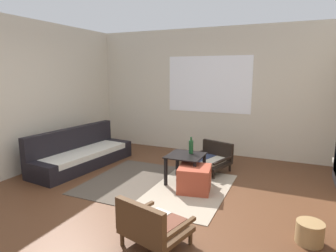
% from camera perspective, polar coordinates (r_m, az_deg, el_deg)
% --- Properties ---
extents(ground_plane, '(7.80, 7.80, 0.00)m').
position_cam_1_polar(ground_plane, '(3.97, -5.18, -16.04)').
color(ground_plane, '#56331E').
extents(far_wall_with_window, '(5.60, 0.13, 2.70)m').
position_cam_1_polar(far_wall_with_window, '(6.40, 8.13, 6.73)').
color(far_wall_with_window, beige).
rests_on(far_wall_with_window, ground).
extents(side_wall_left, '(0.12, 6.60, 2.70)m').
position_cam_1_polar(side_wall_left, '(5.58, -28.51, 4.95)').
color(side_wall_left, beige).
rests_on(side_wall_left, ground).
extents(area_rug, '(2.21, 1.82, 0.01)m').
position_cam_1_polar(area_rug, '(4.72, -2.22, -11.44)').
color(area_rug, '#4C4238').
rests_on(area_rug, ground).
extents(couch, '(0.91, 2.13, 0.72)m').
position_cam_1_polar(couch, '(5.78, -16.85, -5.46)').
color(couch, black).
rests_on(couch, ground).
extents(coffee_table, '(0.56, 0.56, 0.47)m').
position_cam_1_polar(coffee_table, '(4.68, 3.48, -6.88)').
color(coffee_table, black).
rests_on(coffee_table, ground).
extents(armchair_by_window, '(0.79, 0.79, 0.51)m').
position_cam_1_polar(armchair_by_window, '(5.34, 8.54, -6.34)').
color(armchair_by_window, black).
rests_on(armchair_by_window, ground).
extents(armchair_striped_foreground, '(0.74, 0.69, 0.54)m').
position_cam_1_polar(armchair_striped_foreground, '(3.10, -3.27, -19.03)').
color(armchair_striped_foreground, '#472D19').
rests_on(armchair_striped_foreground, ground).
extents(ottoman_orange, '(0.55, 0.55, 0.39)m').
position_cam_1_polar(ottoman_orange, '(4.43, 5.25, -10.40)').
color(ottoman_orange, '#993D28').
rests_on(ottoman_orange, ground).
extents(glass_bottle, '(0.07, 0.07, 0.27)m').
position_cam_1_polar(glass_bottle, '(4.71, 4.58, -4.06)').
color(glass_bottle, '#194723').
rests_on(glass_bottle, coffee_table).
extents(wicker_basket, '(0.28, 0.28, 0.23)m').
position_cam_1_polar(wicker_basket, '(3.56, 26.21, -18.37)').
color(wicker_basket, '#9E7A4C').
rests_on(wicker_basket, ground).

